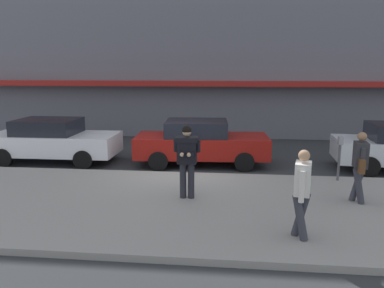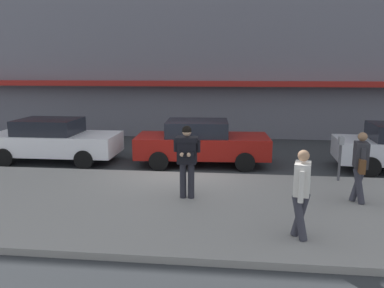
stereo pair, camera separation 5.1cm
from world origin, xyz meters
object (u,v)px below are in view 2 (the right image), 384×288
at_px(parked_sedan_mid, 201,142).
at_px(man_texting_on_phone, 187,154).
at_px(pedestrian_in_light_coat, 302,189).
at_px(pedestrian_with_bag, 360,163).
at_px(parked_sedan_near, 54,140).
at_px(parking_meter, 340,152).

bearing_deg(parked_sedan_mid, man_texting_on_phone, -90.15).
distance_m(pedestrian_in_light_coat, pedestrian_with_bag, 2.69).
relative_size(parked_sedan_mid, pedestrian_with_bag, 2.70).
bearing_deg(parked_sedan_near, parking_meter, -10.68).
bearing_deg(pedestrian_with_bag, pedestrian_in_light_coat, -128.95).
height_order(pedestrian_with_bag, parking_meter, pedestrian_with_bag).
xyz_separation_m(pedestrian_in_light_coat, parking_meter, (1.74, 3.91, -0.14)).
bearing_deg(parked_sedan_mid, pedestrian_with_bag, -42.80).
bearing_deg(parked_sedan_near, pedestrian_in_light_coat, -36.71).
bearing_deg(parking_meter, man_texting_on_phone, -154.84).
relative_size(pedestrian_with_bag, parking_meter, 1.34).
height_order(man_texting_on_phone, pedestrian_in_light_coat, man_texting_on_phone).
distance_m(parked_sedan_near, man_texting_on_phone, 6.42).
relative_size(parked_sedan_mid, pedestrian_in_light_coat, 2.70).
height_order(parked_sedan_near, pedestrian_in_light_coat, pedestrian_in_light_coat).
relative_size(pedestrian_in_light_coat, parking_meter, 1.34).
bearing_deg(pedestrian_with_bag, man_texting_on_phone, -178.36).
bearing_deg(pedestrian_with_bag, parked_sedan_mid, 137.20).
relative_size(parked_sedan_near, pedestrian_in_light_coat, 2.65).
bearing_deg(man_texting_on_phone, parked_sedan_mid, 89.85).
bearing_deg(pedestrian_in_light_coat, man_texting_on_phone, 140.10).
xyz_separation_m(man_texting_on_phone, parking_meter, (4.10, 1.93, -0.28)).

